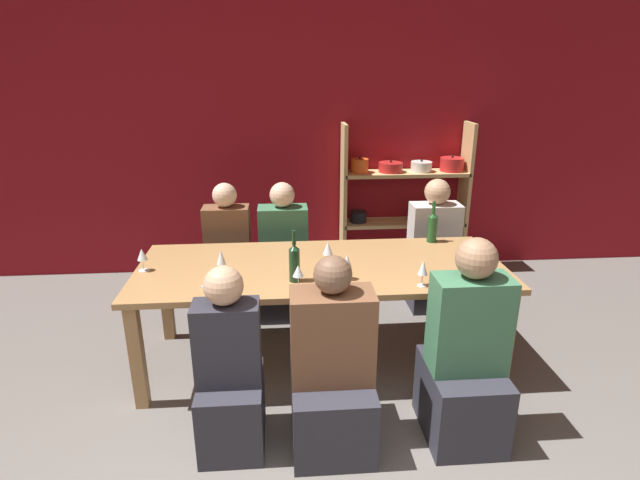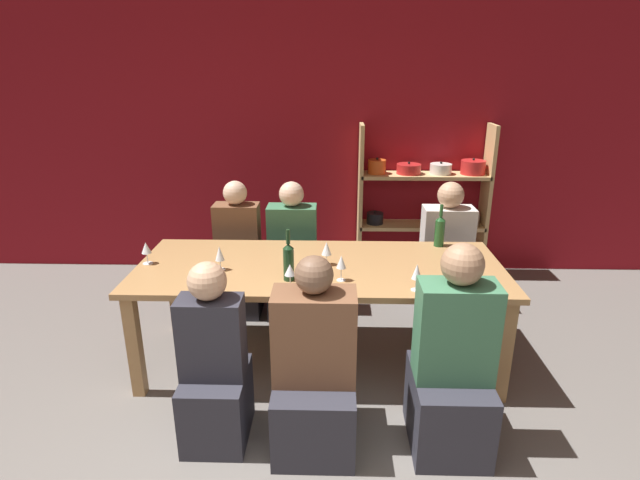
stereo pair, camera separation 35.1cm
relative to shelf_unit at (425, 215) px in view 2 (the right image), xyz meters
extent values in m
cube|color=maroon|center=(-1.13, 0.20, 0.70)|extent=(8.80, 0.06, 2.70)
cube|color=tan|center=(-0.67, 0.00, 0.13)|extent=(0.04, 0.30, 1.55)
cube|color=tan|center=(0.59, 0.00, 0.13)|extent=(0.04, 0.30, 1.55)
cube|color=tan|center=(-0.04, 0.00, -0.63)|extent=(1.25, 0.30, 0.04)
cylinder|color=red|center=(-0.51, 0.00, -0.54)|extent=(0.16, 0.16, 0.15)
sphere|color=black|center=(-0.51, 0.00, -0.45)|extent=(0.02, 0.02, 0.02)
cylinder|color=red|center=(-0.20, 0.00, -0.57)|extent=(0.17, 0.17, 0.09)
sphere|color=black|center=(-0.20, 0.00, -0.51)|extent=(0.02, 0.02, 0.02)
cylinder|color=gold|center=(0.12, 0.00, -0.54)|extent=(0.18, 0.18, 0.15)
sphere|color=black|center=(0.12, 0.00, -0.45)|extent=(0.02, 0.02, 0.02)
cylinder|color=#338447|center=(0.43, 0.00, -0.54)|extent=(0.22, 0.22, 0.14)
sphere|color=black|center=(0.43, 0.00, -0.46)|extent=(0.02, 0.02, 0.02)
cube|color=tan|center=(-0.04, 0.00, -0.11)|extent=(1.25, 0.30, 0.04)
cylinder|color=black|center=(-0.51, 0.00, -0.04)|extent=(0.17, 0.17, 0.11)
sphere|color=black|center=(-0.51, 0.00, 0.03)|extent=(0.02, 0.02, 0.02)
cylinder|color=gold|center=(0.12, 0.00, -0.03)|extent=(0.17, 0.17, 0.13)
sphere|color=black|center=(0.12, 0.00, 0.04)|extent=(0.02, 0.02, 0.02)
cylinder|color=silver|center=(0.43, 0.00, -0.03)|extent=(0.23, 0.23, 0.13)
sphere|color=black|center=(0.43, 0.00, 0.05)|extent=(0.02, 0.02, 0.02)
cube|color=tan|center=(-0.04, 0.00, 0.40)|extent=(1.25, 0.30, 0.04)
cylinder|color=#E0561E|center=(-0.51, 0.00, 0.49)|extent=(0.18, 0.18, 0.14)
sphere|color=black|center=(-0.51, 0.00, 0.57)|extent=(0.02, 0.02, 0.02)
cylinder|color=red|center=(-0.20, 0.00, 0.47)|extent=(0.24, 0.24, 0.10)
sphere|color=black|center=(-0.20, 0.00, 0.53)|extent=(0.02, 0.02, 0.02)
cylinder|color=silver|center=(0.12, 0.00, 0.47)|extent=(0.21, 0.21, 0.10)
sphere|color=black|center=(0.12, 0.00, 0.53)|extent=(0.02, 0.02, 0.02)
cylinder|color=red|center=(0.43, 0.00, 0.49)|extent=(0.24, 0.24, 0.13)
sphere|color=black|center=(0.43, 0.00, 0.57)|extent=(0.02, 0.02, 0.02)
cube|color=#AD7F4C|center=(-1.03, -1.66, 0.10)|extent=(2.54, 1.02, 0.04)
cube|color=#AD7F4C|center=(-2.22, -2.09, -0.28)|extent=(0.08, 0.08, 0.73)
cube|color=#AD7F4C|center=(0.16, -2.09, -0.28)|extent=(0.08, 0.08, 0.73)
cube|color=#AD7F4C|center=(-2.22, -1.23, -0.28)|extent=(0.08, 0.08, 0.73)
cube|color=#AD7F4C|center=(0.16, -1.23, -0.28)|extent=(0.08, 0.08, 0.73)
cylinder|color=#1E4C23|center=(-0.12, -1.24, 0.22)|extent=(0.07, 0.07, 0.20)
cone|color=#1E4C23|center=(-0.12, -1.24, 0.34)|extent=(0.07, 0.07, 0.03)
cylinder|color=#1E4C23|center=(-0.12, -1.24, 0.40)|extent=(0.03, 0.03, 0.09)
cylinder|color=#19381E|center=(-1.22, -1.92, 0.23)|extent=(0.07, 0.07, 0.22)
cone|color=#19381E|center=(-1.22, -1.92, 0.35)|extent=(0.07, 0.07, 0.03)
cylinder|color=#19381E|center=(-1.22, -1.92, 0.42)|extent=(0.03, 0.03, 0.09)
cylinder|color=white|center=(-1.20, -2.04, 0.12)|extent=(0.06, 0.06, 0.00)
cylinder|color=white|center=(-1.20, -2.04, 0.17)|extent=(0.01, 0.01, 0.08)
cone|color=white|center=(-1.20, -2.04, 0.24)|extent=(0.07, 0.07, 0.07)
cylinder|color=maroon|center=(-1.20, -2.04, 0.23)|extent=(0.04, 0.04, 0.03)
cylinder|color=white|center=(-0.42, -2.05, 0.12)|extent=(0.06, 0.06, 0.00)
cylinder|color=white|center=(-0.42, -2.05, 0.16)|extent=(0.01, 0.01, 0.07)
cone|color=white|center=(-0.42, -2.05, 0.25)|extent=(0.06, 0.06, 0.10)
cylinder|color=white|center=(-0.88, -1.92, 0.12)|extent=(0.06, 0.06, 0.00)
cylinder|color=white|center=(-0.88, -1.92, 0.17)|extent=(0.01, 0.01, 0.08)
cone|color=white|center=(-0.88, -1.92, 0.25)|extent=(0.06, 0.06, 0.09)
cylinder|color=beige|center=(-0.88, -1.92, 0.23)|extent=(0.03, 0.03, 0.03)
cylinder|color=white|center=(-1.70, -1.76, 0.12)|extent=(0.06, 0.06, 0.00)
cylinder|color=white|center=(-1.70, -1.76, 0.16)|extent=(0.01, 0.01, 0.07)
cone|color=white|center=(-1.70, -1.76, 0.24)|extent=(0.06, 0.06, 0.10)
cylinder|color=white|center=(-0.98, -1.65, 0.12)|extent=(0.06, 0.06, 0.00)
cylinder|color=white|center=(-0.98, -1.65, 0.16)|extent=(0.01, 0.01, 0.07)
cone|color=white|center=(-0.98, -1.65, 0.24)|extent=(0.07, 0.07, 0.09)
cylinder|color=beige|center=(-0.98, -1.65, 0.22)|extent=(0.04, 0.04, 0.04)
cylinder|color=white|center=(-2.24, -1.66, 0.12)|extent=(0.07, 0.07, 0.00)
cylinder|color=white|center=(-2.24, -1.66, 0.16)|extent=(0.01, 0.01, 0.08)
cone|color=white|center=(-2.24, -1.66, 0.24)|extent=(0.07, 0.07, 0.08)
cylinder|color=maroon|center=(-2.24, -1.66, 0.22)|extent=(0.04, 0.04, 0.03)
cube|color=silver|center=(-1.73, -1.98, 0.12)|extent=(0.17, 0.13, 0.01)
cube|color=#2D2D38|center=(-0.27, -2.49, -0.42)|extent=(0.42, 0.53, 0.45)
cube|color=#3D7551|center=(-0.27, -2.49, 0.08)|extent=(0.42, 0.23, 0.56)
sphere|color=#9E7556|center=(-0.27, -2.49, 0.47)|extent=(0.22, 0.22, 0.22)
cube|color=#2D2D38|center=(-1.76, -0.85, -0.43)|extent=(0.38, 0.47, 0.43)
cube|color=brown|center=(-1.76, -0.85, 0.06)|extent=(0.38, 0.21, 0.55)
sphere|color=beige|center=(-1.76, -0.85, 0.43)|extent=(0.20, 0.20, 0.20)
cube|color=#2D2D38|center=(-1.61, -2.47, -0.44)|extent=(0.36, 0.45, 0.42)
cube|color=#2D2D38|center=(-1.61, -2.47, 0.01)|extent=(0.36, 0.20, 0.47)
sphere|color=tan|center=(-1.61, -2.47, 0.35)|extent=(0.21, 0.21, 0.21)
cube|color=#2D2D38|center=(-1.29, -0.84, -0.41)|extent=(0.41, 0.52, 0.48)
cube|color=#3D7551|center=(-1.29, -0.84, 0.07)|extent=(0.41, 0.23, 0.48)
sphere|color=beige|center=(-1.29, -0.84, 0.42)|extent=(0.21, 0.21, 0.21)
cube|color=#2D2D38|center=(-1.04, -2.49, -0.44)|extent=(0.46, 0.57, 0.42)
cube|color=brown|center=(-1.04, -2.49, 0.04)|extent=(0.46, 0.25, 0.53)
sphere|color=brown|center=(-1.04, -2.49, 0.40)|extent=(0.21, 0.21, 0.21)
cube|color=#2D2D38|center=(0.05, -0.76, -0.44)|extent=(0.43, 0.54, 0.42)
cube|color=silver|center=(0.05, -0.76, 0.03)|extent=(0.43, 0.24, 0.52)
sphere|color=tan|center=(0.05, -0.76, 0.40)|extent=(0.22, 0.22, 0.22)
camera|label=1|loc=(-1.29, -4.87, 1.44)|focal=28.00mm
camera|label=2|loc=(-0.94, -4.88, 1.44)|focal=28.00mm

